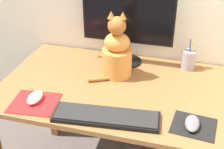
% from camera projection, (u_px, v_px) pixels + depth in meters
% --- Properties ---
extents(desk, '(1.23, 0.73, 0.72)m').
position_uv_depth(desk, '(121.00, 102.00, 1.64)').
color(desk, brown).
rests_on(desk, ground_plane).
extents(monitor, '(0.51, 0.17, 0.43)m').
position_uv_depth(monitor, '(128.00, 22.00, 1.69)').
color(monitor, black).
rests_on(monitor, desk).
extents(keyboard, '(0.48, 0.18, 0.02)m').
position_uv_depth(keyboard, '(106.00, 116.00, 1.36)').
color(keyboard, black).
rests_on(keyboard, desk).
extents(mousepad_left, '(0.23, 0.21, 0.00)m').
position_uv_depth(mousepad_left, '(34.00, 103.00, 1.46)').
color(mousepad_left, red).
rests_on(mousepad_left, desk).
extents(mousepad_right, '(0.20, 0.18, 0.00)m').
position_uv_depth(mousepad_right, '(194.00, 126.00, 1.32)').
color(mousepad_right, black).
rests_on(mousepad_right, desk).
extents(computer_mouse_left, '(0.06, 0.11, 0.04)m').
position_uv_depth(computer_mouse_left, '(35.00, 98.00, 1.47)').
color(computer_mouse_left, white).
rests_on(computer_mouse_left, mousepad_left).
extents(computer_mouse_right, '(0.06, 0.11, 0.03)m').
position_uv_depth(computer_mouse_right, '(192.00, 123.00, 1.31)').
color(computer_mouse_right, slate).
rests_on(computer_mouse_right, mousepad_right).
extents(cat, '(0.22, 0.21, 0.36)m').
position_uv_depth(cat, '(117.00, 53.00, 1.62)').
color(cat, '#D6893D').
rests_on(cat, desk).
extents(pen_cup, '(0.08, 0.08, 0.18)m').
position_uv_depth(pen_cup, '(189.00, 60.00, 1.73)').
color(pen_cup, '#99999E').
rests_on(pen_cup, desk).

